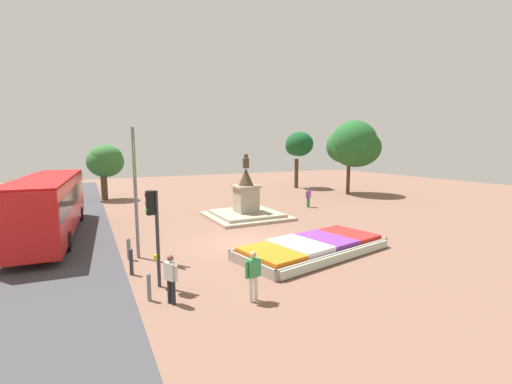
{
  "coord_description": "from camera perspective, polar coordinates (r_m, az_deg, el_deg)",
  "views": [
    {
      "loc": [
        -6.99,
        -15.11,
        4.81
      ],
      "look_at": [
        1.84,
        2.54,
        2.14
      ],
      "focal_mm": 24.0,
      "sensor_mm": 36.0,
      "label": 1
    }
  ],
  "objects": [
    {
      "name": "kerb_bollard_mid_b",
      "position": [
        15.63,
        -20.44,
        -8.78
      ],
      "size": [
        0.17,
        0.17,
        0.95
      ],
      "color": "slate",
      "rests_on": "ground_plane"
    },
    {
      "name": "banner_pole",
      "position": [
        15.27,
        -19.45,
        0.21
      ],
      "size": [
        0.14,
        0.58,
        5.57
      ],
      "color": "slate",
      "rests_on": "ground_plane"
    },
    {
      "name": "pedestrian_crossing_plaza",
      "position": [
        10.84,
        -0.47,
        -13.31
      ],
      "size": [
        0.57,
        0.26,
        1.61
      ],
      "color": "beige",
      "rests_on": "ground_plane"
    },
    {
      "name": "statue_monument",
      "position": [
        23.08,
        -1.66,
        -2.36
      ],
      "size": [
        5.03,
        5.03,
        4.31
      ],
      "color": "#9D937E",
      "rests_on": "ground_plane"
    },
    {
      "name": "park_tree_behind_statue",
      "position": [
        35.25,
        15.8,
        7.51
      ],
      "size": [
        4.95,
        5.44,
        7.25
      ],
      "color": "#4C3823",
      "rests_on": "ground_plane"
    },
    {
      "name": "city_bus",
      "position": [
        21.11,
        -31.23,
        -1.48
      ],
      "size": [
        3.19,
        11.8,
        3.2
      ],
      "color": "red",
      "rests_on": "ground_plane"
    },
    {
      "name": "park_tree_far_right",
      "position": [
        39.45,
        7.12,
        7.83
      ],
      "size": [
        3.38,
        3.63,
        6.37
      ],
      "color": "#4C3823",
      "rests_on": "ground_plane"
    },
    {
      "name": "pedestrian_near_planter",
      "position": [
        27.17,
        8.72,
        -0.68
      ],
      "size": [
        0.55,
        0.31,
        1.55
      ],
      "color": "#338C4C",
      "rests_on": "ground_plane"
    },
    {
      "name": "kerb_bollard_mid_a",
      "position": [
        13.86,
        -20.08,
        -10.77
      ],
      "size": [
        0.15,
        0.15,
        1.01
      ],
      "color": "#2D2D33",
      "rests_on": "ground_plane"
    },
    {
      "name": "pedestrian_with_handbag",
      "position": [
        11.01,
        -14.0,
        -13.44
      ],
      "size": [
        0.37,
        0.52,
        1.55
      ],
      "color": "black",
      "rests_on": "ground_plane"
    },
    {
      "name": "kerb_bollard_south",
      "position": [
        11.54,
        -17.41,
        -14.78
      ],
      "size": [
        0.14,
        0.14,
        0.89
      ],
      "color": "slate",
      "rests_on": "ground_plane"
    },
    {
      "name": "ground_plane",
      "position": [
        17.34,
        -1.7,
        -8.4
      ],
      "size": [
        78.93,
        78.93,
        0.0
      ],
      "primitive_type": "plane",
      "color": "brown"
    },
    {
      "name": "traffic_light_near_crossing",
      "position": [
        11.96,
        -16.69,
        -4.68
      ],
      "size": [
        0.41,
        0.28,
        3.34
      ],
      "color": "#2D2D33",
      "rests_on": "ground_plane"
    },
    {
      "name": "flower_planter",
      "position": [
        15.78,
        9.59,
        -9.09
      ],
      "size": [
        7.53,
        4.44,
        0.62
      ],
      "color": "#38281C",
      "rests_on": "ground_plane"
    },
    {
      "name": "street_asphalt_strip",
      "position": [
        16.04,
        -34.47,
        -11.12
      ],
      "size": [
        7.11,
        69.06,
        0.01
      ],
      "primitive_type": "cube",
      "color": "#3D3D42",
      "rests_on": "ground_plane"
    },
    {
      "name": "park_tree_far_left",
      "position": [
        33.21,
        -23.79,
        4.86
      ],
      "size": [
        3.14,
        3.23,
        4.91
      ],
      "color": "#4C3823",
      "rests_on": "ground_plane"
    }
  ]
}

